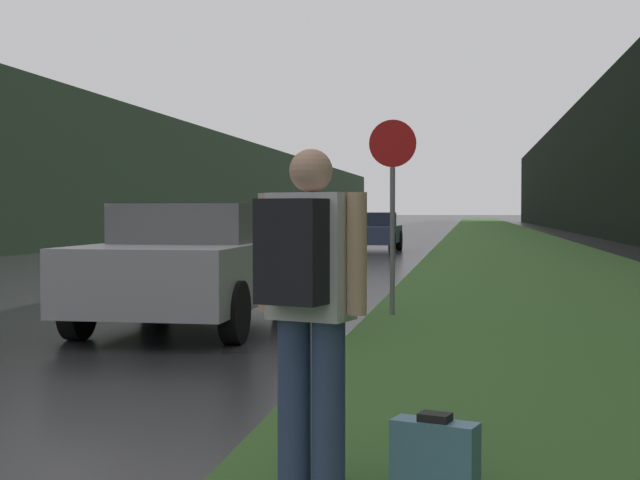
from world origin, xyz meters
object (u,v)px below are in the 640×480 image
at_px(hitchhiker_with_backpack, 308,297).
at_px(suitcase, 435,458).
at_px(car_passing_far, 372,231).
at_px(car_oncoming, 345,222).
at_px(stop_sign, 392,197).
at_px(car_passing_near, 191,264).

bearing_deg(hitchhiker_with_backpack, suitcase, 23.74).
distance_m(suitcase, car_passing_far, 26.62).
bearing_deg(car_passing_far, car_oncoming, -79.71).
relative_size(stop_sign, hitchhiker_with_backpack, 1.53).
bearing_deg(car_oncoming, car_passing_near, -84.57).
distance_m(stop_sign, car_oncoming, 41.57).
height_order(suitcase, car_oncoming, car_oncoming).
bearing_deg(car_passing_far, suitcase, 96.98).
bearing_deg(stop_sign, suitcase, -83.44).
bearing_deg(hitchhiker_with_backpack, car_passing_near, 130.37).
height_order(suitcase, car_passing_far, car_passing_far).
xyz_separation_m(car_passing_far, car_oncoming, (-4.05, 22.32, 0.03)).
height_order(stop_sign, car_passing_near, stop_sign).
height_order(car_passing_near, car_passing_far, car_passing_near).
height_order(stop_sign, suitcase, stop_sign).
bearing_deg(car_passing_near, car_passing_far, -90.00).
distance_m(hitchhiker_with_backpack, car_oncoming, 49.26).
distance_m(stop_sign, hitchhiker_with_backpack, 7.77).
distance_m(car_passing_far, car_oncoming, 22.68).
relative_size(stop_sign, suitcase, 5.83).
bearing_deg(hitchhiker_with_backpack, car_passing_far, 113.12).
relative_size(hitchhiker_with_backpack, car_oncoming, 0.40).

